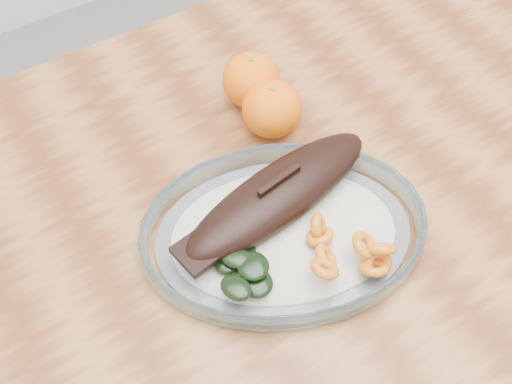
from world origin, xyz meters
The scene contains 4 objects.
dining_table centered at (0.00, 0.00, 0.65)m, with size 1.20×0.80×0.75m.
plated_meal centered at (-0.12, -0.03, 0.77)m, with size 0.76×0.76×0.08m.
orange_left centered at (-0.04, 0.18, 0.79)m, with size 0.08×0.08×0.08m, color #F74305.
orange_right centered at (-0.04, 0.12, 0.79)m, with size 0.08×0.08×0.08m, color #F74305.
Camera 1 is at (-0.35, -0.35, 1.38)m, focal length 45.00 mm.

